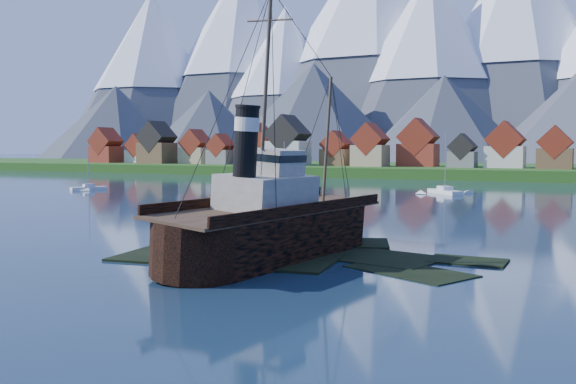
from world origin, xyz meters
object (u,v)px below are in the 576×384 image
at_px(tugboat_wreck, 281,223).
at_px(sailboat_a, 284,196).
at_px(sailboat_c, 445,192).
at_px(sailboat_b, 89,189).

height_order(tugboat_wreck, sailboat_a, tugboat_wreck).
bearing_deg(tugboat_wreck, sailboat_c, 100.36).
height_order(sailboat_a, sailboat_b, sailboat_b).
bearing_deg(sailboat_b, sailboat_a, 28.51).
relative_size(sailboat_b, sailboat_c, 0.87).
distance_m(tugboat_wreck, sailboat_b, 93.89).
height_order(sailboat_b, sailboat_c, sailboat_c).
xyz_separation_m(sailboat_a, sailboat_b, (-46.95, 0.16, 0.02)).
distance_m(tugboat_wreck, sailboat_c, 78.79).
xyz_separation_m(sailboat_b, sailboat_c, (71.06, 22.08, 0.03)).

